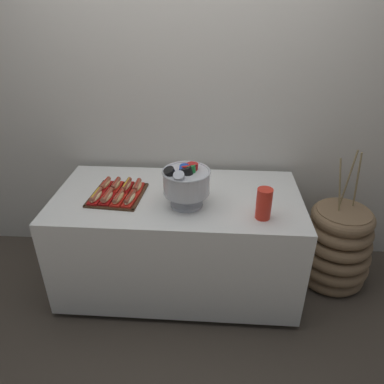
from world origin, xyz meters
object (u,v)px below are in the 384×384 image
(hot_dog_3, at_px, (130,199))
(serving_tray, at_px, (118,195))
(floor_vase, at_px, (336,247))
(hot_dog_0, at_px, (96,196))
(hot_dog_7, at_px, (137,187))
(buffet_table, at_px, (178,239))
(hot_dog_6, at_px, (126,186))
(hot_dog_1, at_px, (107,197))
(hot_dog_2, at_px, (119,198))
(hot_dog_4, at_px, (105,185))
(hot_dog_5, at_px, (116,185))
(punch_bowl, at_px, (186,181))
(cup_stack, at_px, (264,204))

(hot_dog_3, bearing_deg, serving_tray, 139.27)
(floor_vase, height_order, hot_dog_0, floor_vase)
(hot_dog_7, bearing_deg, buffet_table, -7.39)
(floor_vase, xyz_separation_m, hot_dog_6, (-1.50, -0.08, 0.49))
(buffet_table, bearing_deg, hot_dog_1, -165.09)
(serving_tray, bearing_deg, hot_dog_6, 61.08)
(hot_dog_2, bearing_deg, hot_dog_7, 61.08)
(hot_dog_0, xyz_separation_m, hot_dog_4, (0.01, 0.16, -0.00))
(hot_dog_1, distance_m, hot_dog_5, 0.17)
(hot_dog_1, bearing_deg, serving_tray, 61.08)
(hot_dog_3, relative_size, punch_bowl, 0.58)
(hot_dog_0, height_order, hot_dog_6, hot_dog_0)
(hot_dog_1, bearing_deg, hot_dog_7, 43.25)
(hot_dog_5, bearing_deg, cup_stack, -16.61)
(hot_dog_0, xyz_separation_m, hot_dog_5, (0.09, 0.16, 0.00))
(hot_dog_1, bearing_deg, cup_stack, -7.16)
(hot_dog_1, xyz_separation_m, hot_dog_7, (0.16, 0.15, -0.00))
(serving_tray, xyz_separation_m, hot_dog_6, (0.04, 0.08, 0.03))
(hot_dog_1, bearing_deg, hot_dog_2, -4.47)
(buffet_table, bearing_deg, hot_dog_6, 173.23)
(hot_dog_6, bearing_deg, hot_dog_1, -118.92)
(hot_dog_1, relative_size, hot_dog_4, 1.05)
(hot_dog_7, relative_size, cup_stack, 0.86)
(hot_dog_0, height_order, hot_dog_7, hot_dog_7)
(floor_vase, distance_m, hot_dog_0, 1.75)
(serving_tray, distance_m, hot_dog_1, 0.10)
(hot_dog_2, xyz_separation_m, hot_dog_5, (-0.06, 0.17, 0.00))
(buffet_table, relative_size, hot_dog_6, 9.24)
(hot_dog_6, bearing_deg, hot_dog_4, 175.53)
(hot_dog_5, bearing_deg, hot_dog_3, -52.20)
(hot_dog_1, distance_m, hot_dog_2, 0.08)
(buffet_table, height_order, hot_dog_0, hot_dog_0)
(floor_vase, xyz_separation_m, hot_dog_1, (-1.59, -0.24, 0.50))
(hot_dog_4, height_order, cup_stack, cup_stack)
(hot_dog_3, xyz_separation_m, hot_dog_5, (-0.14, 0.18, 0.00))
(hot_dog_2, bearing_deg, hot_dog_1, 175.53)
(hot_dog_7, bearing_deg, floor_vase, 3.37)
(floor_vase, bearing_deg, serving_tray, -174.18)
(serving_tray, xyz_separation_m, hot_dog_3, (0.11, -0.09, 0.03))
(hot_dog_0, relative_size, hot_dog_3, 1.01)
(hot_dog_0, relative_size, hot_dog_6, 1.00)
(hot_dog_1, relative_size, hot_dog_6, 0.93)
(hot_dog_2, bearing_deg, hot_dog_3, -4.47)
(hot_dog_3, distance_m, hot_dog_4, 0.28)
(hot_dog_7, height_order, punch_bowl, punch_bowl)
(hot_dog_5, bearing_deg, hot_dog_0, -118.92)
(hot_dog_6, bearing_deg, cup_stack, -17.58)
(hot_dog_3, relative_size, cup_stack, 0.91)
(hot_dog_3, bearing_deg, hot_dog_7, 85.53)
(hot_dog_3, height_order, hot_dog_6, hot_dog_3)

